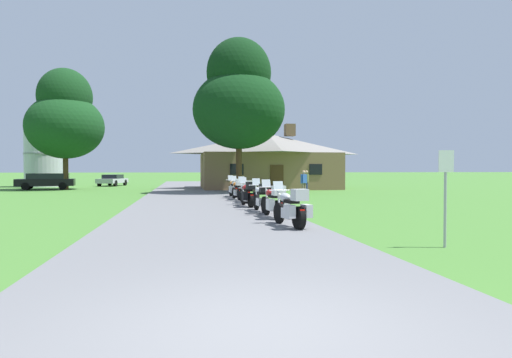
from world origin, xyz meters
The scene contains 18 objects.
ground_plane centered at (0.00, 20.00, 0.00)m, with size 500.00×500.00×0.00m, color #42752D.
asphalt_driveway centered at (0.00, 18.00, 0.03)m, with size 6.40×80.00×0.06m, color slate.
motorcycle_silver_nearest_to_camera centered at (2.30, 7.68, 0.61)m, with size 0.95×2.07×1.30m.
motorcycle_red_second_in_row centered at (2.30, 10.13, 0.61)m, with size 0.82×2.08×1.30m.
motorcycle_white_third_in_row centered at (2.24, 12.28, 0.62)m, with size 0.66×2.08×1.30m.
motorcycle_red_fourth_in_row centered at (2.09, 14.77, 0.61)m, with size 0.83×2.08×1.30m.
motorcycle_white_fifth_in_row centered at (2.29, 17.12, 0.62)m, with size 0.66×2.08×1.30m.
motorcycle_orange_sixth_in_row centered at (2.16, 19.37, 0.62)m, with size 0.69×2.08×1.30m.
motorcycle_orange_farthest_in_row centered at (2.23, 21.56, 0.61)m, with size 0.82×2.08×1.30m.
stone_lodge centered at (6.78, 34.44, 2.58)m, with size 12.52×8.82×5.92m.
bystander_olive_shirt_near_lodge centered at (7.40, 23.74, 0.93)m, with size 0.37×0.49×1.67m.
bystander_blue_shirt_beside_signpost centered at (6.85, 22.47, 0.93)m, with size 0.49×0.37×1.67m.
metal_signpost_roadside centered at (4.91, 4.30, 1.35)m, with size 0.36×0.06×2.14m.
tree_by_lodge_front centered at (3.23, 27.02, 6.88)m, with size 6.72×6.72×11.29m.
tree_left_far centered at (-10.77, 34.91, 6.16)m, with size 6.44×6.44×10.39m.
metal_silo_distant centered at (-14.55, 41.82, 3.77)m, with size 3.80×3.80×7.53m.
parked_black_suv_far_left centered at (-12.44, 35.31, 0.78)m, with size 4.82×2.50×1.40m.
parked_silver_sedan_far_left centered at (-8.18, 43.03, 0.64)m, with size 2.80×4.52×1.20m.
Camera 1 is at (-0.76, -4.34, 1.71)m, focal length 30.30 mm.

